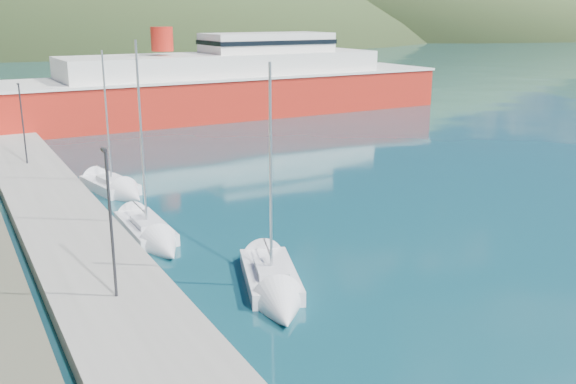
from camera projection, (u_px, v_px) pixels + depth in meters
ground at (21, 78)px, 121.69m from camera, size 1400.00×1400.00×0.00m
quay at (58, 214)px, 37.92m from camera, size 5.00×88.00×0.80m
lamp_posts at (96, 202)px, 27.32m from camera, size 0.15×47.13×6.06m
sailboat_near at (276, 294)px, 27.40m from camera, size 4.58×7.85×10.82m
sailboat_mid at (155, 239)px, 34.09m from camera, size 2.14×7.92×11.38m
sailboat_far at (121, 191)px, 43.24m from camera, size 3.56×7.40×10.43m
ferry at (227, 87)px, 76.73m from camera, size 55.59×12.99×10.99m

